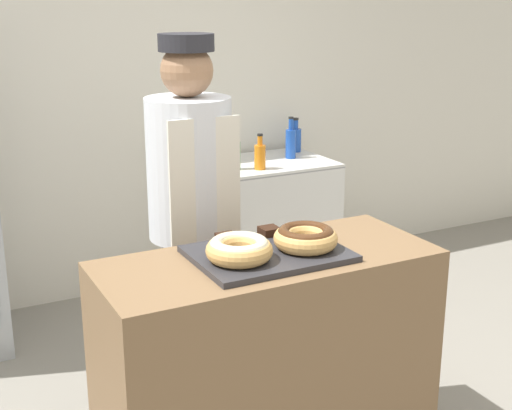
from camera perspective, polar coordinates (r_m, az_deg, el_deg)
name	(u,v)px	position (r m, az deg, el deg)	size (l,w,h in m)	color
wall_back	(106,87)	(4.58, -11.93, 9.22)	(8.00, 0.06, 2.70)	silver
display_counter	(267,366)	(2.93, 0.92, -12.75)	(1.32, 0.55, 0.94)	brown
serving_tray	(268,254)	(2.73, 0.97, -3.91)	(0.57, 0.43, 0.02)	#2D2D33
donut_light_glaze	(239,248)	(2.61, -1.35, -3.50)	(0.25, 0.25, 0.08)	tan
donut_chocolate_glaze	(306,237)	(2.74, 3.99, -2.56)	(0.25, 0.25, 0.08)	tan
brownie_back_left	(227,238)	(2.82, -2.35, -2.65)	(0.07, 0.07, 0.03)	black
brownie_back_right	(269,231)	(2.90, 1.08, -2.08)	(0.07, 0.07, 0.03)	black
baker_person	(191,220)	(3.23, -5.19, -1.19)	(0.38, 0.38, 1.74)	#4C4C51
chest_freezer	(264,223)	(4.77, 0.63, -1.48)	(0.86, 0.62, 0.86)	silver
bottle_blue	(291,142)	(4.74, 2.79, 5.04)	(0.07, 0.07, 0.28)	#1E4CB2
bottle_blue_b	(295,139)	(4.95, 3.18, 5.32)	(0.08, 0.08, 0.24)	#1E4CB2
bottle_green	(236,154)	(4.42, -1.63, 4.11)	(0.06, 0.06, 0.25)	#2D8C38
bottle_orange	(260,156)	(4.43, 0.32, 3.97)	(0.07, 0.07, 0.22)	orange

